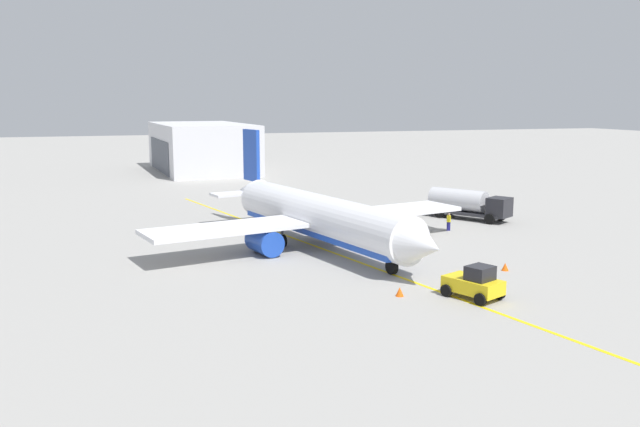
# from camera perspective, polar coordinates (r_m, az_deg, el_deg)

# --- Properties ---
(ground_plane) EXTENTS (400.00, 400.00, 0.00)m
(ground_plane) POSITION_cam_1_polar(r_m,az_deg,el_deg) (56.78, 0.00, -2.99)
(ground_plane) COLOR #9E9B96
(airplane) EXTENTS (31.76, 30.00, 9.61)m
(airplane) POSITION_cam_1_polar(r_m,az_deg,el_deg) (56.69, -0.26, -0.30)
(airplane) COLOR white
(airplane) RESTS_ON ground
(fuel_tanker) EXTENTS (9.49, 7.08, 3.15)m
(fuel_tanker) POSITION_cam_1_polar(r_m,az_deg,el_deg) (72.03, 12.57, 0.88)
(fuel_tanker) COLOR #2D2D33
(fuel_tanker) RESTS_ON ground
(pushback_tug) EXTENTS (4.09, 3.44, 2.20)m
(pushback_tug) POSITION_cam_1_polar(r_m,az_deg,el_deg) (43.42, 13.18, -5.86)
(pushback_tug) COLOR yellow
(pushback_tug) RESTS_ON ground
(refueling_worker) EXTENTS (0.62, 0.54, 1.71)m
(refueling_worker) POSITION_cam_1_polar(r_m,az_deg,el_deg) (65.49, 11.04, -0.73)
(refueling_worker) COLOR navy
(refueling_worker) RESTS_ON ground
(safety_cone_nose) EXTENTS (0.54, 0.54, 0.60)m
(safety_cone_nose) POSITION_cam_1_polar(r_m,az_deg,el_deg) (43.25, 6.89, -6.71)
(safety_cone_nose) COLOR #F2590F
(safety_cone_nose) RESTS_ON ground
(safety_cone_wingtip) EXTENTS (0.53, 0.53, 0.59)m
(safety_cone_wingtip) POSITION_cam_1_polar(r_m,az_deg,el_deg) (51.12, 15.68, -4.44)
(safety_cone_wingtip) COLOR #F2590F
(safety_cone_wingtip) RESTS_ON ground
(distant_hangar) EXTENTS (29.82, 16.42, 8.47)m
(distant_hangar) POSITION_cam_1_polar(r_m,az_deg,el_deg) (121.26, -10.19, 5.65)
(distant_hangar) COLOR silver
(distant_hangar) RESTS_ON ground
(taxi_line_marking) EXTENTS (65.90, 14.88, 0.01)m
(taxi_line_marking) POSITION_cam_1_polar(r_m,az_deg,el_deg) (56.78, 0.00, -2.98)
(taxi_line_marking) COLOR yellow
(taxi_line_marking) RESTS_ON ground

